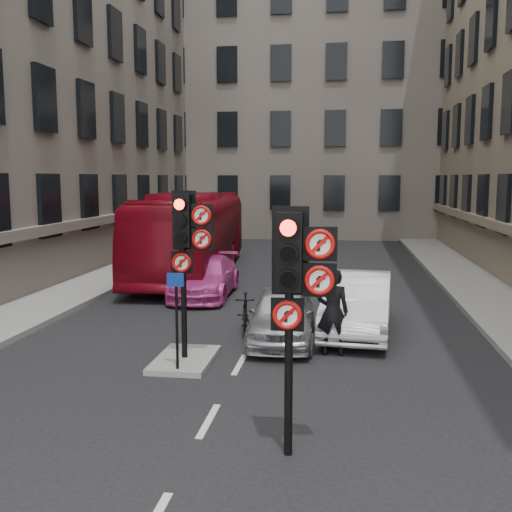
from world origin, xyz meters
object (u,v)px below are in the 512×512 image
(car_silver, at_px, (282,315))
(motorcyclist, at_px, (333,312))
(signal_near, at_px, (295,278))
(car_pink, at_px, (205,277))
(signal_far, at_px, (187,238))
(bus_red, at_px, (192,234))
(info_sign, at_px, (176,307))
(motorcycle, at_px, (245,314))
(car_white, at_px, (358,304))

(car_silver, relative_size, motorcyclist, 1.95)
(signal_near, relative_size, car_pink, 0.79)
(signal_far, bearing_deg, signal_near, -56.98)
(bus_red, bearing_deg, signal_near, -74.43)
(car_silver, height_order, info_sign, info_sign)
(car_silver, height_order, motorcyclist, motorcyclist)
(motorcycle, bearing_deg, info_sign, -111.50)
(car_white, bearing_deg, bus_red, 132.61)
(car_white, height_order, motorcycle, car_white)
(car_silver, bearing_deg, bus_red, 114.18)
(signal_far, relative_size, car_silver, 0.93)
(signal_near, relative_size, bus_red, 0.30)
(car_pink, height_order, motorcyclist, motorcyclist)
(info_sign, bearing_deg, motorcyclist, 25.06)
(car_silver, height_order, car_white, car_white)
(signal_near, distance_m, car_pink, 11.96)
(car_pink, relative_size, motorcyclist, 2.29)
(car_silver, distance_m, car_white, 2.14)
(car_pink, bearing_deg, bus_red, 108.02)
(bus_red, height_order, motorcyclist, bus_red)
(info_sign, bearing_deg, motorcycle, 70.98)
(car_pink, xyz_separation_m, bus_red, (-1.54, 4.34, 1.02))
(motorcyclist, bearing_deg, car_white, -110.85)
(car_silver, relative_size, info_sign, 1.95)
(signal_near, height_order, bus_red, signal_near)
(car_white, distance_m, car_pink, 6.39)
(car_silver, bearing_deg, motorcycle, 145.60)
(motorcycle, bearing_deg, car_pink, 106.90)
(motorcycle, bearing_deg, signal_far, -114.98)
(signal_near, xyz_separation_m, motorcycle, (-1.79, 6.65, -2.08))
(info_sign, bearing_deg, car_silver, 51.22)
(car_pink, distance_m, motorcyclist, 7.53)
(signal_near, distance_m, info_sign, 4.30)
(signal_near, distance_m, car_silver, 6.36)
(signal_near, distance_m, car_white, 7.41)
(car_silver, distance_m, car_pink, 6.01)
(signal_near, relative_size, signal_far, 1.00)
(signal_far, distance_m, car_pink, 7.55)
(car_pink, height_order, bus_red, bus_red)
(signal_near, distance_m, motorcyclist, 5.27)
(signal_far, xyz_separation_m, bus_red, (-2.81, 11.49, -1.02))
(car_silver, bearing_deg, signal_far, -134.24)
(car_silver, height_order, car_pink, car_pink)
(signal_far, xyz_separation_m, info_sign, (-0.02, -0.81, -1.31))
(signal_far, relative_size, motorcycle, 2.13)
(car_pink, bearing_deg, signal_far, -81.47)
(signal_far, bearing_deg, bus_red, 103.75)
(car_pink, relative_size, motorcycle, 2.71)
(signal_near, bearing_deg, signal_far, 123.02)
(car_white, xyz_separation_m, bus_red, (-6.48, 8.39, 0.92))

